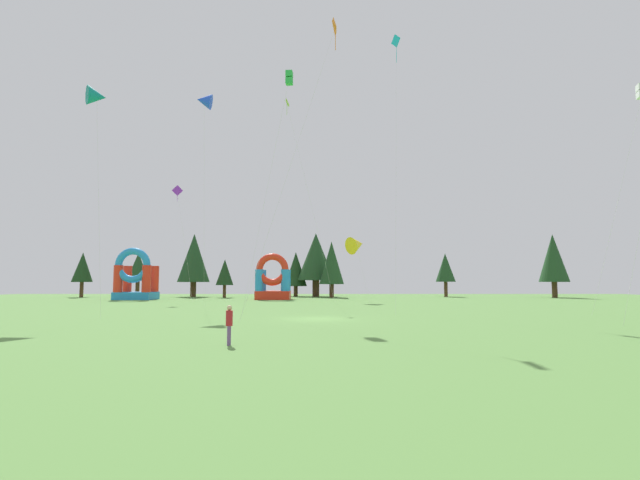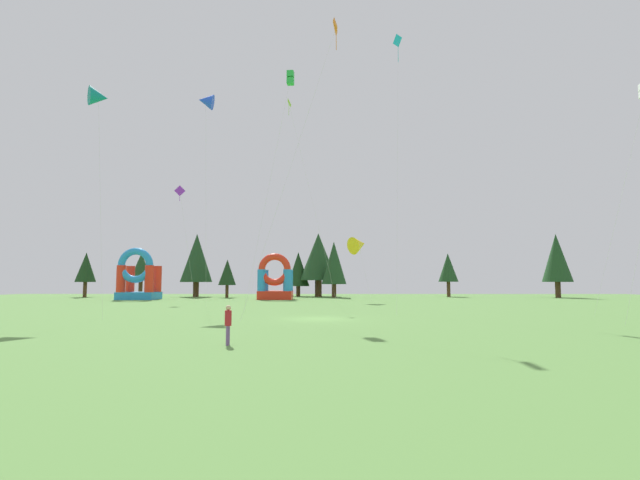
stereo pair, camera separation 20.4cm
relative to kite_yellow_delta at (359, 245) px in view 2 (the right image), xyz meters
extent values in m
plane|color=#5B8C42|center=(-4.77, -25.39, -7.10)|extent=(120.00, 120.00, 0.00)
cone|color=yellow|center=(0.00, 0.00, 0.00)|extent=(3.21, 3.18, 2.54)
cylinder|color=silver|center=(0.67, -0.88, -3.55)|extent=(1.36, 1.78, 7.10)
pyramid|color=orange|center=(-3.35, -24.06, 14.67)|extent=(0.54, 1.15, 1.13)
cylinder|color=orange|center=(-3.43, -24.04, 13.77)|extent=(0.04, 0.04, 1.79)
cylinder|color=silver|center=(-6.58, -25.90, 3.78)|extent=(6.32, 3.74, 21.76)
pyramid|color=purple|center=(-22.89, 0.94, 6.97)|extent=(1.01, 0.43, 0.99)
cylinder|color=purple|center=(-22.87, 0.87, 6.32)|extent=(0.04, 0.04, 1.28)
cylinder|color=silver|center=(-21.48, -0.06, -0.07)|extent=(2.81, 1.88, 14.06)
cube|color=green|center=(-7.24, -19.30, 12.55)|extent=(0.63, 0.63, 0.52)
cube|color=green|center=(-7.24, -19.30, 13.18)|extent=(0.63, 0.63, 0.52)
cylinder|color=silver|center=(-9.13, -19.09, 2.88)|extent=(3.80, 0.43, 19.96)
cylinder|color=silver|center=(18.08, -22.72, 1.44)|extent=(4.07, 1.26, 17.09)
cone|color=blue|center=(-16.02, -13.38, 13.20)|extent=(1.77, 1.70, 1.74)
cylinder|color=silver|center=(-16.19, -11.85, 3.05)|extent=(0.35, 3.07, 20.30)
cone|color=#0C7F7A|center=(-22.76, -21.15, 10.47)|extent=(2.12, 2.14, 1.63)
cylinder|color=silver|center=(-21.17, -23.38, 1.68)|extent=(3.21, 4.48, 17.57)
pyramid|color=#19B7CC|center=(3.27, -12.23, 19.90)|extent=(0.81, 1.00, 0.99)
cylinder|color=#19B7CC|center=(3.21, -12.27, 18.78)|extent=(0.04, 0.04, 2.22)
cylinder|color=silver|center=(2.20, -17.07, 6.40)|extent=(2.04, 9.61, 26.99)
pyramid|color=#8CD826|center=(-8.62, -3.78, 16.69)|extent=(0.62, 0.98, 0.91)
cylinder|color=#8CD826|center=(-8.56, -3.80, 16.00)|extent=(0.04, 0.04, 1.42)
cylinder|color=silver|center=(-5.68, -2.16, 4.80)|extent=(5.76, 3.29, 23.81)
cylinder|color=#724C8C|center=(-8.31, -38.28, -6.71)|extent=(0.13, 0.13, 0.79)
cylinder|color=#724C8C|center=(-8.32, -38.43, -6.71)|extent=(0.13, 0.13, 0.79)
cylinder|color=#B21E26|center=(-8.32, -38.36, -6.00)|extent=(0.30, 0.30, 0.62)
sphere|color=#D8AD84|center=(-8.32, -38.36, -5.58)|extent=(0.21, 0.21, 0.21)
cube|color=red|center=(-11.22, 8.23, -6.51)|extent=(4.74, 4.17, 1.19)
cylinder|color=#268CD8|center=(-13.01, 6.73, -4.42)|extent=(1.17, 1.17, 3.00)
cylinder|color=#268CD8|center=(-9.44, 6.73, -4.42)|extent=(1.17, 1.17, 3.00)
cylinder|color=#268CD8|center=(-13.01, 9.73, -4.42)|extent=(1.17, 1.17, 3.00)
cylinder|color=#268CD8|center=(-9.44, 9.73, -4.42)|extent=(1.17, 1.17, 3.00)
torus|color=red|center=(-11.22, 6.73, -2.92)|extent=(4.51, 0.93, 4.51)
cube|color=#268CD8|center=(-30.35, 7.54, -6.58)|extent=(5.10, 4.29, 1.04)
cylinder|color=red|center=(-32.30, 5.99, -4.21)|extent=(1.20, 1.20, 3.69)
cylinder|color=red|center=(-28.40, 5.99, -4.21)|extent=(1.20, 1.20, 3.69)
cylinder|color=red|center=(-32.30, 9.08, -4.21)|extent=(1.20, 1.20, 3.69)
cylinder|color=red|center=(-28.40, 9.08, -4.21)|extent=(1.20, 1.20, 3.69)
torus|color=#268CD8|center=(-30.35, 5.99, -2.36)|extent=(4.86, 0.96, 4.86)
cylinder|color=#4C331E|center=(-42.66, 16.53, -5.89)|extent=(0.57, 0.57, 2.41)
cone|color=#193819|center=(-42.66, 16.53, -2.32)|extent=(3.18, 3.18, 4.74)
cylinder|color=#4C331E|center=(-34.74, 19.06, -5.78)|extent=(0.64, 0.64, 2.63)
cone|color=#1E4221|center=(-34.74, 19.06, -2.15)|extent=(3.54, 3.54, 4.62)
cylinder|color=#4C331E|center=(-25.22, 17.93, -5.90)|extent=(0.93, 0.93, 2.41)
cone|color=#1E4221|center=(-25.22, 17.93, -0.75)|extent=(5.16, 5.16, 7.89)
cylinder|color=#4C331E|center=(-19.50, 14.81, -6.13)|extent=(0.49, 0.49, 1.94)
cone|color=#193819|center=(-19.50, 14.81, -3.15)|extent=(2.73, 2.73, 4.01)
cylinder|color=#4C331E|center=(-8.66, 20.08, -6.24)|extent=(0.68, 0.68, 1.72)
cone|color=#193819|center=(-8.66, 20.08, -2.53)|extent=(3.76, 3.76, 5.69)
cylinder|color=#4C331E|center=(-5.29, 19.47, -5.75)|extent=(1.12, 1.12, 2.69)
cone|color=#1E4221|center=(-5.29, 19.47, -0.48)|extent=(6.23, 6.23, 7.85)
cylinder|color=#4C331E|center=(-2.77, 15.41, -6.05)|extent=(0.70, 0.70, 2.09)
cone|color=#1E4221|center=(-2.77, 15.41, -1.65)|extent=(3.91, 3.91, 6.72)
cylinder|color=#4C331E|center=(16.10, 18.76, -5.87)|extent=(0.58, 0.58, 2.45)
cone|color=#1E4221|center=(16.10, 18.76, -2.31)|extent=(3.21, 3.21, 4.67)
cylinder|color=#4C331E|center=(32.07, 14.97, -5.88)|extent=(0.81, 0.81, 2.43)
cone|color=#1E4221|center=(32.07, 14.97, -0.90)|extent=(4.48, 4.48, 7.53)
camera|label=1|loc=(-4.60, -57.47, -4.47)|focal=25.93mm
camera|label=2|loc=(-4.39, -57.47, -4.47)|focal=25.93mm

